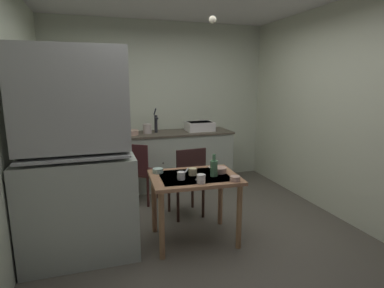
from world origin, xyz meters
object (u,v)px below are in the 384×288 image
(chair_by_counter, at_px, (140,171))
(serving_bowl_wide, at_px, (219,170))
(chair_far_side, at_px, (188,180))
(mug_dark, at_px, (193,172))
(hutch_cabinet, at_px, (76,165))
(mixing_bowl_counter, at_px, (130,133))
(sink_basin, at_px, (200,126))
(glass_bottle, at_px, (214,168))
(dining_table, at_px, (194,186))
(hand_pump, at_px, (156,122))

(chair_by_counter, distance_m, serving_bowl_wide, 1.42)
(chair_far_side, height_order, mug_dark, chair_far_side)
(hutch_cabinet, xyz_separation_m, mixing_bowl_counter, (0.69, 1.79, -0.01))
(sink_basin, relative_size, serving_bowl_wide, 2.77)
(chair_far_side, height_order, chair_by_counter, chair_far_side)
(hutch_cabinet, height_order, mug_dark, hutch_cabinet)
(sink_basin, relative_size, mixing_bowl_counter, 1.71)
(mug_dark, bearing_deg, hutch_cabinet, -177.47)
(mixing_bowl_counter, distance_m, glass_bottle, 1.96)
(dining_table, distance_m, glass_bottle, 0.29)
(dining_table, relative_size, mug_dark, 10.81)
(glass_bottle, bearing_deg, hutch_cabinet, 177.70)
(chair_far_side, relative_size, serving_bowl_wide, 5.73)
(hutch_cabinet, height_order, dining_table, hutch_cabinet)
(chair_far_side, distance_m, mug_dark, 0.62)
(hutch_cabinet, bearing_deg, serving_bowl_wide, 1.71)
(sink_basin, bearing_deg, glass_bottle, -104.61)
(chair_far_side, xyz_separation_m, chair_by_counter, (-0.51, 0.64, -0.01))
(chair_far_side, bearing_deg, chair_by_counter, 128.48)
(chair_far_side, relative_size, mug_dark, 10.28)
(hutch_cabinet, height_order, sink_basin, hutch_cabinet)
(chair_by_counter, distance_m, mug_dark, 1.29)
(mixing_bowl_counter, height_order, chair_far_side, mixing_bowl_counter)
(mixing_bowl_counter, bearing_deg, mug_dark, -75.32)
(sink_basin, distance_m, dining_table, 1.98)
(sink_basin, xyz_separation_m, glass_bottle, (-0.49, -1.89, -0.15))
(sink_basin, height_order, hand_pump, hand_pump)
(sink_basin, bearing_deg, chair_far_side, -115.24)
(glass_bottle, bearing_deg, chair_far_side, 98.08)
(hand_pump, distance_m, mug_dark, 1.85)
(hutch_cabinet, distance_m, hand_pump, 2.19)
(chair_far_side, bearing_deg, mug_dark, -101.20)
(sink_basin, xyz_separation_m, chair_by_counter, (-1.10, -0.60, -0.50))
(chair_by_counter, xyz_separation_m, serving_bowl_wide, (0.71, -1.20, 0.29))
(mug_dark, bearing_deg, dining_table, -77.77)
(mixing_bowl_counter, height_order, chair_by_counter, mixing_bowl_counter)
(hand_pump, height_order, chair_far_side, hand_pump)
(hutch_cabinet, relative_size, mug_dark, 22.75)
(sink_basin, height_order, serving_bowl_wide, sink_basin)
(sink_basin, xyz_separation_m, chair_far_side, (-0.58, -1.24, -0.49))
(hand_pump, distance_m, serving_bowl_wide, 1.89)
(serving_bowl_wide, bearing_deg, chair_by_counter, 120.55)
(serving_bowl_wide, bearing_deg, glass_bottle, -136.20)
(chair_far_side, distance_m, chair_by_counter, 0.82)
(serving_bowl_wide, height_order, mug_dark, mug_dark)
(hand_pump, bearing_deg, sink_basin, -3.58)
(mug_dark, height_order, glass_bottle, glass_bottle)
(dining_table, bearing_deg, glass_bottle, -20.10)
(chair_by_counter, bearing_deg, mixing_bowl_counter, 95.23)
(chair_far_side, distance_m, glass_bottle, 0.74)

